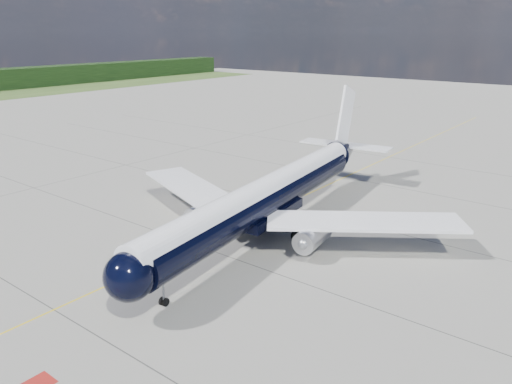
% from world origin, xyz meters
% --- Properties ---
extents(ground, '(320.00, 320.00, 0.00)m').
position_xyz_m(ground, '(0.00, 30.00, 0.00)').
color(ground, gray).
rests_on(ground, ground).
extents(taxiway_centerline, '(0.16, 160.00, 0.01)m').
position_xyz_m(taxiway_centerline, '(0.00, 25.00, 0.00)').
color(taxiway_centerline, yellow).
rests_on(taxiway_centerline, ground).
extents(red_marking, '(1.60, 1.60, 0.01)m').
position_xyz_m(red_marking, '(6.80, -10.00, 0.00)').
color(red_marking, maroon).
rests_on(red_marking, ground).
extents(main_airliner, '(37.42, 45.88, 13.27)m').
position_xyz_m(main_airliner, '(3.79, 17.11, 4.12)').
color(main_airliner, black).
rests_on(main_airliner, ground).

